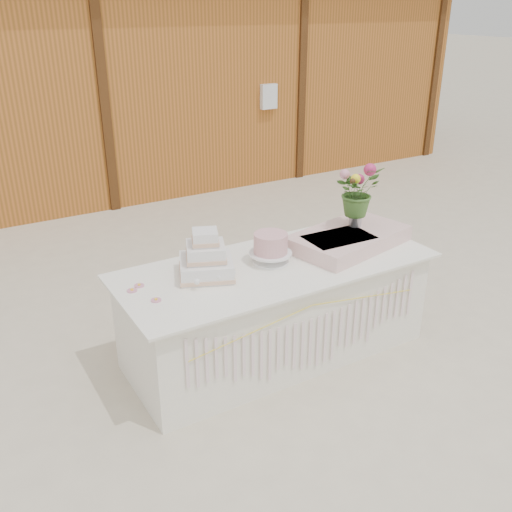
{
  "coord_description": "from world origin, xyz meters",
  "views": [
    {
      "loc": [
        -2.1,
        -3.22,
        2.55
      ],
      "look_at": [
        0.0,
        0.3,
        0.72
      ],
      "focal_mm": 40.0,
      "sensor_mm": 36.0,
      "label": 1
    }
  ],
  "objects": [
    {
      "name": "barn",
      "position": [
        -0.01,
        5.99,
        1.68
      ],
      "size": [
        12.6,
        4.6,
        3.3
      ],
      "color": "#AC5D24",
      "rests_on": "ground"
    },
    {
      "name": "ground",
      "position": [
        0.0,
        0.0,
        0.0
      ],
      "size": [
        80.0,
        80.0,
        0.0
      ],
      "primitive_type": "plane",
      "color": "beige",
      "rests_on": "ground"
    },
    {
      "name": "bouquet",
      "position": [
        0.8,
        0.08,
        1.23
      ],
      "size": [
        0.39,
        0.34,
        0.4
      ],
      "primitive_type": "imported",
      "rotation": [
        0.0,
        0.0,
        0.09
      ],
      "color": "#426F2C",
      "rests_on": "flower_vase"
    },
    {
      "name": "satin_runner",
      "position": [
        0.68,
        0.01,
        0.83
      ],
      "size": [
        1.04,
        0.73,
        0.12
      ],
      "primitive_type": "cube",
      "rotation": [
        0.0,
        0.0,
        0.21
      ],
      "color": "beige",
      "rests_on": "cake_table"
    },
    {
      "name": "wedding_cake",
      "position": [
        -0.53,
        0.09,
        0.89
      ],
      "size": [
        0.49,
        0.49,
        0.34
      ],
      "rotation": [
        0.0,
        0.0,
        -0.39
      ],
      "color": "white",
      "rests_on": "cake_table"
    },
    {
      "name": "cake_table",
      "position": [
        0.0,
        -0.0,
        0.39
      ],
      "size": [
        2.4,
        1.0,
        0.77
      ],
      "color": "white",
      "rests_on": "ground"
    },
    {
      "name": "loose_flowers",
      "position": [
        -1.03,
        0.09,
        0.78
      ],
      "size": [
        0.2,
        0.35,
        0.02
      ],
      "primitive_type": null,
      "rotation": [
        0.0,
        0.0,
        0.19
      ],
      "color": "#CD7D98",
      "rests_on": "cake_table"
    },
    {
      "name": "pink_cake_stand",
      "position": [
        -0.03,
        0.05,
        0.9
      ],
      "size": [
        0.32,
        0.32,
        0.23
      ],
      "color": "white",
      "rests_on": "cake_table"
    },
    {
      "name": "flower_vase",
      "position": [
        0.8,
        0.08,
        0.96
      ],
      "size": [
        0.1,
        0.1,
        0.14
      ],
      "primitive_type": "cylinder",
      "color": "#AEAFB3",
      "rests_on": "satin_runner"
    }
  ]
}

